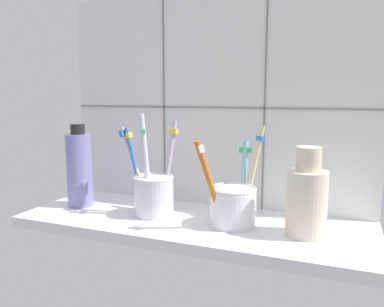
{
  "coord_description": "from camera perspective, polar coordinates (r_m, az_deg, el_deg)",
  "views": [
    {
      "loc": [
        25.04,
        -62.88,
        24.74
      ],
      "look_at": [
        0.0,
        0.15,
        14.25
      ],
      "focal_mm": 35.94,
      "sensor_mm": 36.0,
      "label": 1
    }
  ],
  "objects": [
    {
      "name": "toothbrush_cup_right",
      "position": [
        0.68,
        6.1,
        -7.26
      ],
      "size": [
        9.97,
        12.64,
        17.26
      ],
      "color": "white",
      "rests_on": "counter_slab"
    },
    {
      "name": "toothbrush_cup_left",
      "position": [
        0.73,
        -5.76,
        -5.56
      ],
      "size": [
        10.77,
        9.33,
        19.22
      ],
      "color": "silver",
      "rests_on": "counter_slab"
    },
    {
      "name": "ceramic_vase",
      "position": [
        0.65,
        16.66,
        -6.39
      ],
      "size": [
        6.48,
        6.48,
        14.55
      ],
      "color": "beige",
      "rests_on": "counter_slab"
    },
    {
      "name": "tile_wall_back",
      "position": [
        0.79,
        3.2,
        7.16
      ],
      "size": [
        64.0,
        2.2,
        45.0
      ],
      "color": "silver",
      "rests_on": "ground"
    },
    {
      "name": "counter_slab",
      "position": [
        0.72,
        -0.04,
        -10.54
      ],
      "size": [
        64.0,
        22.0,
        2.0
      ],
      "primitive_type": "cube",
      "color": "silver",
      "rests_on": "ground"
    },
    {
      "name": "soap_bottle",
      "position": [
        0.82,
        -16.27,
        -2.15
      ],
      "size": [
        5.11,
        5.11,
        16.8
      ],
      "color": "#7876B5",
      "rests_on": "counter_slab"
    }
  ]
}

